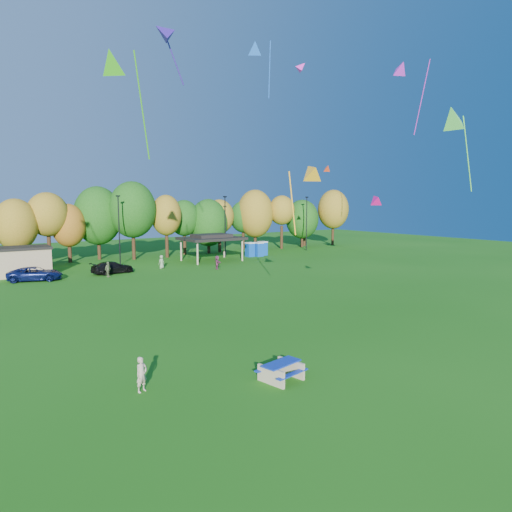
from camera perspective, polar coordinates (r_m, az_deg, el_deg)
ground at (r=26.65m, az=6.95°, el=-11.42°), size 160.00×160.00×0.00m
tree_line at (r=66.39m, az=-20.73°, el=4.34°), size 93.57×10.55×11.15m
lamp_posts at (r=61.95m, az=-16.75°, el=3.40°), size 64.50×0.25×9.09m
utility_building at (r=57.72m, az=-27.42°, el=-0.57°), size 6.30×4.30×3.25m
pavilion at (r=64.05m, az=-5.58°, el=2.26°), size 8.20×6.20×3.77m
porta_potties at (r=69.40m, az=0.15°, el=0.89°), size 3.75×1.92×2.18m
picnic_table at (r=22.00m, az=3.17°, el=-14.02°), size 2.26×1.99×0.86m
kite_flyer at (r=21.26m, az=-14.11°, el=-14.16°), size 0.67×0.56×1.58m
car_c at (r=53.30m, az=-25.88°, el=-2.02°), size 5.83×3.96×1.48m
car_d at (r=55.30m, az=-17.50°, el=-1.38°), size 5.14×2.82×1.41m
far_person_2 at (r=56.24m, az=-4.88°, el=-0.81°), size 0.79×1.64×1.70m
far_person_3 at (r=52.80m, az=-18.02°, el=-1.60°), size 1.05×0.98×1.73m
far_person_4 at (r=57.80m, az=-11.72°, el=-0.72°), size 0.95×0.77×1.69m
kite_2 at (r=39.44m, az=-11.58°, el=25.76°), size 2.96×2.00×4.66m
kite_4 at (r=59.86m, az=8.90°, el=10.83°), size 1.45×1.62×1.34m
kite_5 at (r=54.58m, az=5.77°, el=22.51°), size 1.86×1.70×1.50m
kite_6 at (r=45.28m, az=23.48°, el=15.63°), size 4.91×2.50×7.90m
kite_7 at (r=56.31m, az=-0.12°, el=24.63°), size 2.86×3.88×6.68m
kite_8 at (r=33.33m, az=14.69°, el=6.90°), size 1.42×1.53×1.25m
kite_9 at (r=33.49m, az=6.82°, el=10.42°), size 2.19×3.49×5.66m
kite_10 at (r=57.54m, az=17.69°, el=21.48°), size 2.89×4.89×8.53m
kite_12 at (r=34.57m, az=-17.46°, el=22.20°), size 3.69×4.13×7.69m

